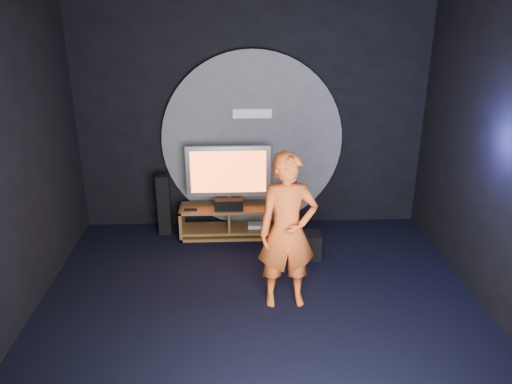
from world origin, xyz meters
TOP-DOWN VIEW (x-y plane):
  - floor at (0.00, 0.00)m, footprint 5.00×5.00m
  - back_wall at (0.00, 2.50)m, footprint 5.00×0.04m
  - front_wall at (0.00, -2.50)m, footprint 5.00×0.04m
  - wall_disc_panel at (0.00, 2.44)m, footprint 2.60×0.11m
  - media_console at (-0.34, 2.05)m, footprint 1.41×0.45m
  - tv at (-0.35, 2.12)m, footprint 1.19×0.22m
  - center_speaker at (-0.35, 1.94)m, footprint 0.40×0.15m
  - remote at (-0.89, 1.93)m, footprint 0.18×0.05m
  - tower_speaker_left at (-1.29, 2.18)m, footprint 0.18×0.20m
  - tower_speaker_right at (0.50, 1.75)m, footprint 0.18×0.20m
  - subwoofer at (0.70, 1.34)m, footprint 0.31×0.31m
  - player at (0.30, 0.29)m, footprint 0.67×0.46m

SIDE VIEW (x-z plane):
  - floor at x=0.00m, z-range 0.00..0.00m
  - subwoofer at x=0.70m, z-range 0.00..0.34m
  - media_console at x=-0.34m, z-range -0.03..0.42m
  - tower_speaker_left at x=-1.29m, z-range 0.00..0.89m
  - tower_speaker_right at x=0.50m, z-range 0.00..0.89m
  - remote at x=-0.89m, z-range 0.45..0.47m
  - center_speaker at x=-0.35m, z-range 0.45..0.60m
  - player at x=0.30m, z-range 0.00..1.76m
  - tv at x=-0.35m, z-range 0.49..1.37m
  - wall_disc_panel at x=0.00m, z-range 0.00..2.60m
  - back_wall at x=0.00m, z-range 0.00..3.50m
  - front_wall at x=0.00m, z-range 0.00..3.50m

